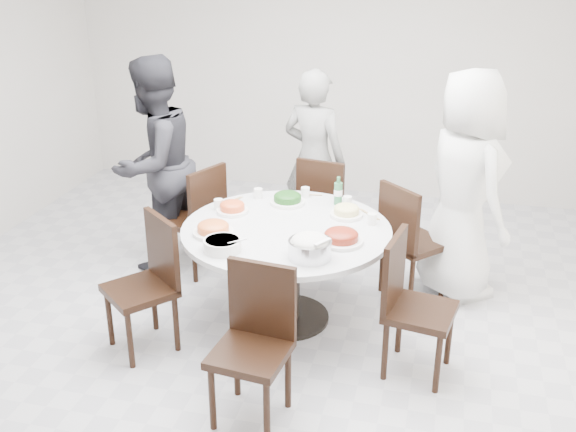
% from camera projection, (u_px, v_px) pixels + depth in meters
% --- Properties ---
extents(floor, '(6.00, 6.00, 0.01)m').
position_uv_depth(floor, '(277.00, 331.00, 4.93)').
color(floor, '#BABBC0').
rests_on(floor, ground).
extents(wall_back, '(6.00, 0.01, 2.80)m').
position_uv_depth(wall_back, '(349.00, 65.00, 7.06)').
color(wall_back, beige).
rests_on(wall_back, ground).
extents(dining_table, '(1.50, 1.50, 0.75)m').
position_uv_depth(dining_table, '(286.00, 274.00, 4.94)').
color(dining_table, silver).
rests_on(dining_table, floor).
extents(chair_ne, '(0.59, 0.59, 0.95)m').
position_uv_depth(chair_ne, '(415.00, 240.00, 5.25)').
color(chair_ne, black).
rests_on(chair_ne, floor).
extents(chair_n, '(0.49, 0.49, 0.95)m').
position_uv_depth(chair_n, '(327.00, 206.00, 5.89)').
color(chair_n, black).
rests_on(chair_n, floor).
extents(chair_nw, '(0.55, 0.55, 0.95)m').
position_uv_depth(chair_nw, '(193.00, 218.00, 5.65)').
color(chair_nw, black).
rests_on(chair_nw, floor).
extents(chair_sw, '(0.59, 0.59, 0.95)m').
position_uv_depth(chair_sw, '(139.00, 287.00, 4.55)').
color(chair_sw, black).
rests_on(chair_sw, floor).
extents(chair_s, '(0.47, 0.47, 0.95)m').
position_uv_depth(chair_s, '(250.00, 350.00, 3.87)').
color(chair_s, black).
rests_on(chair_s, floor).
extents(chair_se, '(0.49, 0.49, 0.95)m').
position_uv_depth(chair_se, '(421.00, 309.00, 4.30)').
color(chair_se, black).
rests_on(chair_se, floor).
extents(diner_right, '(0.97, 1.05, 1.80)m').
position_uv_depth(diner_right, '(465.00, 186.00, 5.13)').
color(diner_right, silver).
rests_on(diner_right, floor).
extents(diner_middle, '(0.67, 0.53, 1.62)m').
position_uv_depth(diner_middle, '(314.00, 159.00, 6.03)').
color(diner_middle, black).
rests_on(diner_middle, floor).
extents(diner_left, '(0.90, 1.03, 1.80)m').
position_uv_depth(diner_left, '(154.00, 164.00, 5.62)').
color(diner_left, black).
rests_on(diner_left, floor).
extents(dish_greens, '(0.27, 0.27, 0.07)m').
position_uv_depth(dish_greens, '(287.00, 199.00, 5.20)').
color(dish_greens, white).
rests_on(dish_greens, dining_table).
extents(dish_pale, '(0.24, 0.24, 0.07)m').
position_uv_depth(dish_pale, '(346.00, 212.00, 4.97)').
color(dish_pale, white).
rests_on(dish_pale, dining_table).
extents(dish_orange, '(0.24, 0.24, 0.06)m').
position_uv_depth(dish_orange, '(232.00, 209.00, 5.04)').
color(dish_orange, white).
rests_on(dish_orange, dining_table).
extents(dish_redbrown, '(0.30, 0.30, 0.08)m').
position_uv_depth(dish_redbrown, '(341.00, 238.00, 4.55)').
color(dish_redbrown, white).
rests_on(dish_redbrown, dining_table).
extents(dish_tofu, '(0.28, 0.28, 0.07)m').
position_uv_depth(dish_tofu, '(213.00, 229.00, 4.67)').
color(dish_tofu, white).
rests_on(dish_tofu, dining_table).
extents(rice_bowl, '(0.28, 0.28, 0.12)m').
position_uv_depth(rice_bowl, '(310.00, 249.00, 4.33)').
color(rice_bowl, silver).
rests_on(rice_bowl, dining_table).
extents(soup_bowl, '(0.25, 0.25, 0.08)m').
position_uv_depth(soup_bowl, '(222.00, 245.00, 4.44)').
color(soup_bowl, white).
rests_on(soup_bowl, dining_table).
extents(beverage_bottle, '(0.06, 0.06, 0.22)m').
position_uv_depth(beverage_bottle, '(338.00, 191.00, 5.16)').
color(beverage_bottle, '#29683C').
rests_on(beverage_bottle, dining_table).
extents(tea_cups, '(0.07, 0.07, 0.08)m').
position_uv_depth(tea_cups, '(310.00, 192.00, 5.33)').
color(tea_cups, white).
rests_on(tea_cups, dining_table).
extents(chopsticks, '(0.24, 0.04, 0.01)m').
position_uv_depth(chopsticks, '(304.00, 193.00, 5.41)').
color(chopsticks, tan).
rests_on(chopsticks, dining_table).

